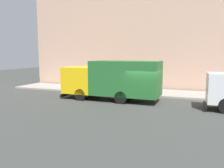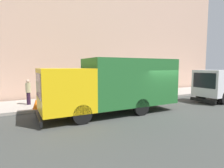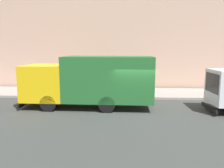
{
  "view_description": "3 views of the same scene",
  "coord_description": "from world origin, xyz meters",
  "px_view_note": "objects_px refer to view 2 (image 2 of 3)",
  "views": [
    {
      "loc": [
        -16.66,
        -3.7,
        3.69
      ],
      "look_at": [
        0.83,
        2.86,
        1.29
      ],
      "focal_mm": 37.11,
      "sensor_mm": 36.0,
      "label": 1
    },
    {
      "loc": [
        -8.47,
        7.86,
        2.71
      ],
      "look_at": [
        1.75,
        2.34,
        1.61
      ],
      "focal_mm": 29.14,
      "sensor_mm": 36.0,
      "label": 2
    },
    {
      "loc": [
        -12.74,
        0.69,
        3.61
      ],
      "look_at": [
        0.88,
        1.46,
        1.45
      ],
      "focal_mm": 35.45,
      "sensor_mm": 36.0,
      "label": 3
    }
  ],
  "objects_px": {
    "large_utility_truck": "(114,84)",
    "traffic_cone_orange": "(36,104)",
    "pedestrian_standing": "(28,91)",
    "pedestrian_walking": "(52,91)",
    "small_flatbed_truck": "(217,87)",
    "pedestrian_third": "(69,89)"
  },
  "relations": [
    {
      "from": "pedestrian_standing",
      "to": "pedestrian_third",
      "type": "height_order",
      "value": "pedestrian_standing"
    },
    {
      "from": "small_flatbed_truck",
      "to": "pedestrian_third",
      "type": "bearing_deg",
      "value": 60.07
    },
    {
      "from": "pedestrian_walking",
      "to": "pedestrian_standing",
      "type": "relative_size",
      "value": 0.92
    },
    {
      "from": "large_utility_truck",
      "to": "pedestrian_standing",
      "type": "distance_m",
      "value": 6.01
    },
    {
      "from": "pedestrian_walking",
      "to": "large_utility_truck",
      "type": "bearing_deg",
      "value": -65.39
    },
    {
      "from": "pedestrian_standing",
      "to": "traffic_cone_orange",
      "type": "bearing_deg",
      "value": 117.01
    },
    {
      "from": "small_flatbed_truck",
      "to": "pedestrian_standing",
      "type": "xyz_separation_m",
      "value": [
        4.87,
        13.08,
        -0.08
      ]
    },
    {
      "from": "large_utility_truck",
      "to": "pedestrian_third",
      "type": "distance_m",
      "value": 4.84
    },
    {
      "from": "pedestrian_standing",
      "to": "pedestrian_walking",
      "type": "bearing_deg",
      "value": -157.1
    },
    {
      "from": "large_utility_truck",
      "to": "pedestrian_walking",
      "type": "xyz_separation_m",
      "value": [
        4.33,
        2.76,
        -0.75
      ]
    },
    {
      "from": "small_flatbed_truck",
      "to": "pedestrian_walking",
      "type": "distance_m",
      "value": 12.6
    },
    {
      "from": "large_utility_truck",
      "to": "traffic_cone_orange",
      "type": "relative_size",
      "value": 13.22
    },
    {
      "from": "large_utility_truck",
      "to": "pedestrian_third",
      "type": "xyz_separation_m",
      "value": [
        4.58,
        1.41,
        -0.69
      ]
    },
    {
      "from": "pedestrian_walking",
      "to": "pedestrian_third",
      "type": "distance_m",
      "value": 1.37
    },
    {
      "from": "small_flatbed_truck",
      "to": "pedestrian_standing",
      "type": "bearing_deg",
      "value": 67.11
    },
    {
      "from": "large_utility_truck",
      "to": "pedestrian_third",
      "type": "bearing_deg",
      "value": 18.05
    },
    {
      "from": "small_flatbed_truck",
      "to": "pedestrian_third",
      "type": "height_order",
      "value": "small_flatbed_truck"
    },
    {
      "from": "traffic_cone_orange",
      "to": "pedestrian_walking",
      "type": "bearing_deg",
      "value": -34.58
    },
    {
      "from": "pedestrian_walking",
      "to": "pedestrian_third",
      "type": "height_order",
      "value": "pedestrian_third"
    },
    {
      "from": "small_flatbed_truck",
      "to": "pedestrian_standing",
      "type": "height_order",
      "value": "small_flatbed_truck"
    },
    {
      "from": "large_utility_truck",
      "to": "pedestrian_walking",
      "type": "relative_size",
      "value": 5.17
    },
    {
      "from": "pedestrian_third",
      "to": "traffic_cone_orange",
      "type": "relative_size",
      "value": 2.72
    }
  ]
}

